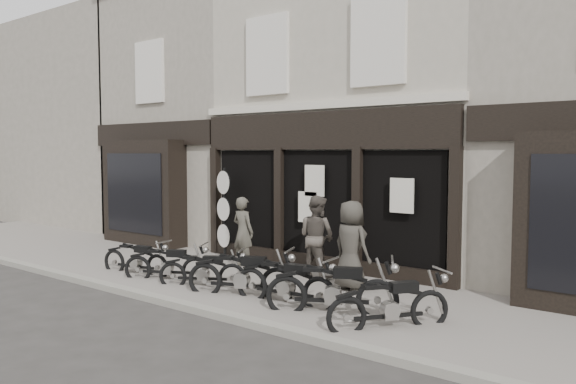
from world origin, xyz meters
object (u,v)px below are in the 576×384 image
Objects in this scene: man_right at (351,245)px; man_centre at (317,237)px; motorcycle_3 at (242,279)px; motorcycle_1 at (167,267)px; motorcycle_2 at (203,274)px; motorcycle_6 at (390,309)px; man_left at (243,232)px; motorcycle_4 at (286,287)px; motorcycle_0 at (136,262)px; motorcycle_5 at (333,294)px; advert_sign_post at (224,217)px.

man_centre is at bearing -9.13° from man_right.
man_right reaches higher than motorcycle_3.
motorcycle_1 is 1.04× the size of motorcycle_2.
motorcycle_2 is 0.94× the size of motorcycle_6.
man_left is at bearing 9.11° from man_centre.
motorcycle_2 is at bearing 125.09° from motorcycle_6.
man_left is at bearing 6.92° from man_right.
man_right is (3.73, 1.68, 0.66)m from motorcycle_1.
motorcycle_3 is 2.83m from man_left.
motorcycle_6 is at bearing -29.52° from motorcycle_1.
motorcycle_6 is at bearing -22.55° from motorcycle_3.
motorcycle_4 is 3.54m from man_left.
motorcycle_0 is 6.60m from motorcycle_6.
motorcycle_5 is (1.06, -0.01, 0.03)m from motorcycle_4.
advert_sign_post is (-1.86, 2.52, 0.86)m from motorcycle_2.
motorcycle_4 is 1.77m from man_right.
motorcycle_4 is 2.32m from man_centre.
man_centre is (0.25, 2.19, 0.61)m from motorcycle_3.
motorcycle_4 is 4.85m from advert_sign_post.
motorcycle_4 is (2.21, 0.02, 0.05)m from motorcycle_2.
motorcycle_6 is 2.58m from man_right.
motorcycle_5 is 2.85m from man_centre.
motorcycle_4 is at bearing -27.59° from motorcycle_1.
man_left reaches higher than motorcycle_0.
motorcycle_0 is at bearing 174.65° from motorcycle_4.
man_centre reaches higher than motorcycle_0.
advert_sign_post is (-0.78, 2.59, 0.85)m from motorcycle_1.
motorcycle_2 is at bearing 151.76° from motorcycle_5.
motorcycle_6 is (1.18, -0.12, -0.04)m from motorcycle_5.
motorcycle_2 is (2.15, 0.10, -0.01)m from motorcycle_0.
motorcycle_6 is 0.99× the size of man_centre.
man_right is (4.80, 1.72, 0.66)m from motorcycle_0.
motorcycle_3 is 1.17× the size of man_right.
man_right is (3.33, -0.36, 0.05)m from man_left.
motorcycle_0 is 3.34m from motorcycle_3.
man_right reaches higher than motorcycle_2.
man_left is at bearing 110.30° from motorcycle_3.
man_centre is 0.73× the size of advert_sign_post.
man_centre is (-0.77, 2.09, 0.63)m from motorcycle_4.
man_left is at bearing 49.94° from motorcycle_1.
motorcycle_5 is (2.09, 0.09, 0.02)m from motorcycle_3.
man_centre is (-3.02, 2.22, 0.64)m from motorcycle_6.
motorcycle_3 is at bearing 153.96° from motorcycle_5.
man_left reaches higher than motorcycle_1.
motorcycle_3 is at bearing -26.46° from advert_sign_post.
motorcycle_4 is 1.06m from motorcycle_5.
motorcycle_5 is at bearing -19.58° from motorcycle_3.
motorcycle_3 is 2.09m from motorcycle_5.
motorcycle_6 is 1.00× the size of man_right.
motorcycle_0 is at bearing 37.21° from man_centre.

